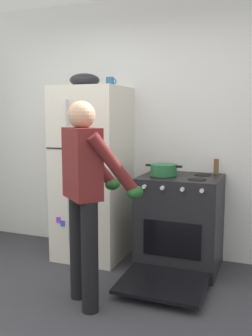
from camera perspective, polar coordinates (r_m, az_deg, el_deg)
The scene contains 8 objects.
kitchen_wall_back at distance 4.18m, azimuth 3.37°, elevation 5.86°, with size 6.00×0.10×2.70m, color white.
refrigerator at distance 4.05m, azimuth -4.91°, elevation -0.79°, with size 0.68×0.72×1.77m.
stove_range at distance 3.82m, azimuth 7.92°, elevation -8.16°, with size 0.76×1.22×0.92m.
person_cook at distance 2.99m, azimuth -5.85°, elevation -2.69°, with size 0.65×0.68×1.60m.
red_pot at distance 3.72m, azimuth 5.56°, elevation -0.26°, with size 0.35×0.25×0.11m.
coffee_mug at distance 3.99m, azimuth -2.33°, elevation 12.57°, with size 0.11×0.08×0.10m.
pepper_mill at distance 3.86m, azimuth 13.16°, elevation 0.18°, with size 0.05×0.05×0.15m, color brown.
mixing_bowl at distance 4.05m, azimuth -6.12°, elevation 12.75°, with size 0.31×0.31×0.14m, color black.
Camera 1 is at (1.28, -2.02, 1.50)m, focal length 41.33 mm.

